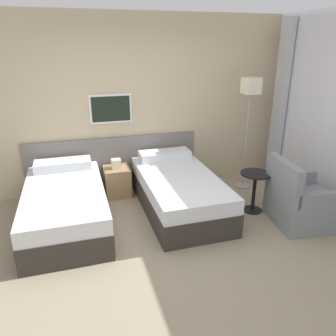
{
  "coord_description": "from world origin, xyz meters",
  "views": [
    {
      "loc": [
        -0.85,
        -3.01,
        2.26
      ],
      "look_at": [
        0.34,
        0.97,
        0.67
      ],
      "focal_mm": 35.0,
      "sensor_mm": 36.0,
      "label": 1
    }
  ],
  "objects": [
    {
      "name": "bed_near_door",
      "position": [
        -1.04,
        1.04,
        0.27
      ],
      "size": [
        1.01,
        1.94,
        0.65
      ],
      "color": "#332D28",
      "rests_on": "ground_plane"
    },
    {
      "name": "armchair",
      "position": [
        1.94,
        0.19,
        0.28
      ],
      "size": [
        0.86,
        0.85,
        0.89
      ],
      "rotation": [
        0.0,
        0.0,
        1.45
      ],
      "color": "gray",
      "rests_on": "ground_plane"
    },
    {
      "name": "bed_near_window",
      "position": [
        0.52,
        1.04,
        0.27
      ],
      "size": [
        1.01,
        1.94,
        0.65
      ],
      "color": "#332D28",
      "rests_on": "ground_plane"
    },
    {
      "name": "side_table",
      "position": [
        1.52,
        0.66,
        0.4
      ],
      "size": [
        0.42,
        0.42,
        0.58
      ],
      "color": "black",
      "rests_on": "ground_plane"
    },
    {
      "name": "floor_lamp",
      "position": [
        1.8,
        1.47,
        1.5
      ],
      "size": [
        0.24,
        0.24,
        1.78
      ],
      "color": "#9E9993",
      "rests_on": "ground_plane"
    },
    {
      "name": "wall_headboard",
      "position": [
        -0.02,
        2.06,
        1.3
      ],
      "size": [
        10.0,
        0.1,
        2.7
      ],
      "color": "#C6B28E",
      "rests_on": "ground_plane"
    },
    {
      "name": "ground_plane",
      "position": [
        0.0,
        0.0,
        0.0
      ],
      "size": [
        16.0,
        16.0,
        0.0
      ],
      "primitive_type": "plane",
      "color": "gray"
    },
    {
      "name": "nightstand",
      "position": [
        -0.26,
        1.75,
        0.24
      ],
      "size": [
        0.39,
        0.41,
        0.59
      ],
      "color": "#9E7A51",
      "rests_on": "ground_plane"
    }
  ]
}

